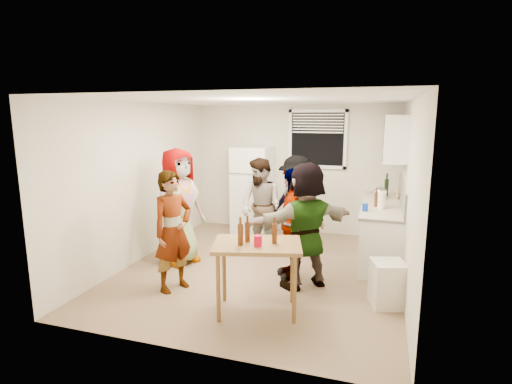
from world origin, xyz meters
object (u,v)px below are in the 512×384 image
(beer_bottle_table, at_px, (241,245))
(guest_back_right, at_px, (295,253))
(red_cup, at_px, (258,246))
(guest_orange, at_px, (304,286))
(guest_back_left, at_px, (261,253))
(guest_stripe, at_px, (175,288))
(serving_table, at_px, (257,311))
(wine_bottle, at_px, (386,195))
(kettle, at_px, (380,198))
(refrigerator, at_px, (252,190))
(guest_grey, at_px, (181,262))
(blue_cup, at_px, (365,211))
(beer_bottle_counter, at_px, (376,207))
(trash_bin, at_px, (387,286))
(guest_black, at_px, (291,277))

(beer_bottle_table, bearing_deg, guest_back_right, 85.69)
(red_cup, xyz_separation_m, guest_orange, (0.36, 0.98, -0.85))
(beer_bottle_table, xyz_separation_m, red_cup, (0.20, 0.02, 0.00))
(guest_back_left, relative_size, guest_orange, 0.94)
(guest_stripe, bearing_deg, guest_orange, -44.86)
(serving_table, height_order, guest_back_left, serving_table)
(wine_bottle, bearing_deg, kettle, -110.28)
(refrigerator, distance_m, kettle, 2.42)
(wine_bottle, distance_m, guest_grey, 3.73)
(blue_cup, relative_size, guest_back_right, 0.07)
(refrigerator, height_order, blue_cup, refrigerator)
(refrigerator, bearing_deg, red_cup, -70.95)
(refrigerator, xyz_separation_m, beer_bottle_counter, (2.35, -1.02, 0.05))
(wine_bottle, bearing_deg, trash_bin, -88.93)
(guest_back_right, bearing_deg, beer_bottle_table, -74.07)
(guest_back_right, bearing_deg, beer_bottle_counter, 18.74)
(serving_table, distance_m, guest_back_left, 2.06)
(guest_black, bearing_deg, guest_orange, 16.68)
(beer_bottle_counter, bearing_deg, guest_stripe, -143.68)
(guest_grey, bearing_deg, guest_stripe, -132.19)
(wine_bottle, distance_m, guest_back_right, 1.93)
(refrigerator, bearing_deg, guest_back_right, -42.16)
(serving_table, xyz_separation_m, beer_bottle_table, (-0.16, -0.12, 0.85))
(trash_bin, distance_m, guest_black, 1.43)
(refrigerator, bearing_deg, trash_bin, -44.64)
(guest_back_right, xyz_separation_m, guest_black, (0.15, -1.01, 0.00))
(guest_grey, bearing_deg, refrigerator, 7.61)
(refrigerator, distance_m, blue_cup, 2.59)
(blue_cup, relative_size, red_cup, 0.94)
(guest_stripe, bearing_deg, guest_back_left, 2.60)
(kettle, relative_size, serving_table, 0.26)
(beer_bottle_counter, bearing_deg, guest_back_left, -175.61)
(red_cup, bearing_deg, beer_bottle_counter, 60.89)
(serving_table, xyz_separation_m, guest_black, (0.16, 1.14, 0.00))
(beer_bottle_table, xyz_separation_m, guest_back_right, (0.17, 2.27, -0.85))
(serving_table, relative_size, beer_bottle_table, 4.17)
(guest_grey, xyz_separation_m, guest_back_left, (1.10, 0.79, 0.00))
(trash_bin, bearing_deg, guest_grey, 169.69)
(kettle, bearing_deg, trash_bin, -95.38)
(serving_table, height_order, guest_back_right, serving_table)
(kettle, distance_m, guest_back_left, 2.25)
(trash_bin, height_order, beer_bottle_table, beer_bottle_table)
(guest_grey, bearing_deg, beer_bottle_table, -107.43)
(blue_cup, xyz_separation_m, serving_table, (-1.12, -1.77, -0.90))
(guest_stripe, bearing_deg, trash_bin, -57.97)
(kettle, xyz_separation_m, red_cup, (-1.28, -2.94, -0.05))
(guest_stripe, xyz_separation_m, guest_orange, (1.64, 0.61, 0.00))
(guest_back_right, bearing_deg, guest_back_left, -142.57)
(blue_cup, height_order, red_cup, blue_cup)
(blue_cup, xyz_separation_m, guest_back_left, (-1.67, 0.21, -0.90))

